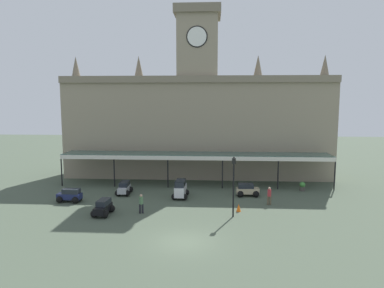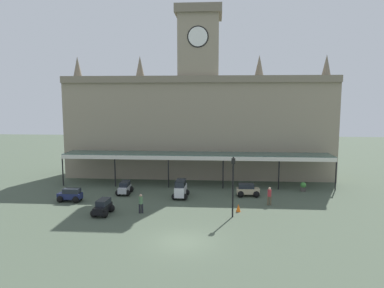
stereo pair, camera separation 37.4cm
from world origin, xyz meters
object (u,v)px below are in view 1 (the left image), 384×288
object	(u,v)px
car_black_estate	(103,208)
traffic_cone	(239,208)
victorian_lamppost	(234,180)
car_beige_estate	(247,191)
car_white_van	(180,190)
planter_near_kerb	(302,186)
car_silver_estate	(124,189)
pedestrian_beside_cars	(141,203)
pedestrian_crossing_forecourt	(269,195)
car_navy_estate	(70,196)

from	to	relation	value
car_black_estate	traffic_cone	bearing A→B (deg)	7.57
victorian_lamppost	car_beige_estate	bearing A→B (deg)	74.75
car_white_van	planter_near_kerb	xyz separation A→B (m)	(12.70, 3.45, -0.32)
car_black_estate	car_beige_estate	bearing A→B (deg)	27.30
car_silver_estate	planter_near_kerb	size ratio (longest dim) A/B	2.35
car_silver_estate	pedestrian_beside_cars	world-z (taller)	pedestrian_beside_cars
car_black_estate	pedestrian_crossing_forecourt	distance (m)	14.90
car_navy_estate	planter_near_kerb	bearing A→B (deg)	13.36
car_white_van	traffic_cone	distance (m)	6.77
car_beige_estate	planter_near_kerb	world-z (taller)	car_beige_estate
traffic_cone	planter_near_kerb	world-z (taller)	planter_near_kerb
car_beige_estate	car_navy_estate	xyz separation A→B (m)	(-17.01, -3.05, 0.00)
car_navy_estate	victorian_lamppost	xyz separation A→B (m)	(15.24, -3.42, 2.57)
car_black_estate	planter_near_kerb	xyz separation A→B (m)	(18.75, 8.97, -0.07)
pedestrian_crossing_forecourt	planter_near_kerb	bearing A→B (deg)	50.96
pedestrian_beside_cars	planter_near_kerb	bearing A→B (deg)	28.36
car_black_estate	planter_near_kerb	world-z (taller)	car_black_estate
car_black_estate	car_white_van	xyz separation A→B (m)	(6.05, 5.52, 0.24)
car_white_van	car_silver_estate	size ratio (longest dim) A/B	1.08
car_black_estate	victorian_lamppost	bearing A→B (deg)	0.41
car_white_van	car_black_estate	bearing A→B (deg)	-137.61
victorian_lamppost	car_black_estate	bearing A→B (deg)	-179.59
traffic_cone	planter_near_kerb	size ratio (longest dim) A/B	0.72
pedestrian_beside_cars	car_white_van	bearing A→B (deg)	59.71
traffic_cone	planter_near_kerb	distance (m)	10.40
car_beige_estate	victorian_lamppost	xyz separation A→B (m)	(-1.77, -6.48, 2.57)
victorian_lamppost	planter_near_kerb	bearing A→B (deg)	48.69
traffic_cone	pedestrian_beside_cars	bearing A→B (deg)	-173.33
car_white_van	victorian_lamppost	size ratio (longest dim) A/B	0.48
car_beige_estate	pedestrian_crossing_forecourt	bearing A→B (deg)	-58.92
car_beige_estate	pedestrian_crossing_forecourt	xyz separation A→B (m)	(1.74, -2.89, 0.34)
car_silver_estate	car_beige_estate	bearing A→B (deg)	0.18
car_white_van	pedestrian_crossing_forecourt	size ratio (longest dim) A/B	1.46
car_navy_estate	car_beige_estate	bearing A→B (deg)	10.18
car_beige_estate	pedestrian_crossing_forecourt	world-z (taller)	pedestrian_crossing_forecourt
pedestrian_crossing_forecourt	victorian_lamppost	world-z (taller)	victorian_lamppost
car_beige_estate	pedestrian_beside_cars	xyz separation A→B (m)	(-9.55, -6.00, 0.34)
car_black_estate	traffic_cone	distance (m)	11.60
car_beige_estate	pedestrian_beside_cars	world-z (taller)	pedestrian_beside_cars
car_black_estate	pedestrian_beside_cars	bearing A→B (deg)	9.95
victorian_lamppost	planter_near_kerb	size ratio (longest dim) A/B	5.28
pedestrian_crossing_forecourt	victorian_lamppost	bearing A→B (deg)	-134.40
car_black_estate	car_beige_estate	size ratio (longest dim) A/B	1.01
traffic_cone	car_beige_estate	bearing A→B (deg)	76.50
car_white_van	traffic_cone	bearing A→B (deg)	-36.30
planter_near_kerb	pedestrian_crossing_forecourt	bearing A→B (deg)	-129.04
pedestrian_crossing_forecourt	car_navy_estate	bearing A→B (deg)	-179.51
car_white_van	car_navy_estate	size ratio (longest dim) A/B	1.06
pedestrian_beside_cars	traffic_cone	bearing A→B (deg)	6.67
car_navy_estate	pedestrian_crossing_forecourt	bearing A→B (deg)	0.49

